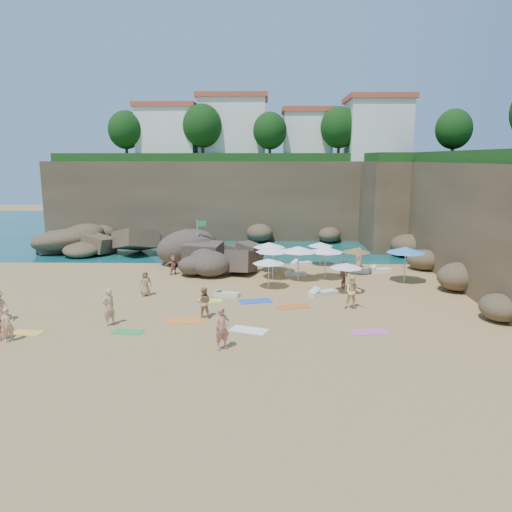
{
  "coord_description": "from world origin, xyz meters",
  "views": [
    {
      "loc": [
        2.66,
        -29.08,
        8.32
      ],
      "look_at": [
        2.0,
        3.0,
        2.0
      ],
      "focal_mm": 35.0,
      "sensor_mm": 36.0,
      "label": 1
    }
  ],
  "objects_px": {
    "person_stand_1": "(204,302)",
    "person_stand_3": "(344,274)",
    "person_stand_6": "(109,307)",
    "rock_outcrop": "(214,269)",
    "parasol_2": "(276,248)",
    "lounger_0": "(301,264)",
    "person_stand_0": "(8,325)",
    "person_stand_5": "(173,265)",
    "flag_pole": "(199,237)",
    "parasol_0": "(299,249)",
    "parasol_1": "(269,245)",
    "person_stand_2": "(190,251)",
    "person_stand_4": "(359,258)"
  },
  "relations": [
    {
      "from": "parasol_2",
      "to": "person_stand_3",
      "type": "bearing_deg",
      "value": -45.46
    },
    {
      "from": "parasol_0",
      "to": "person_stand_3",
      "type": "distance_m",
      "value": 3.68
    },
    {
      "from": "person_stand_4",
      "to": "person_stand_6",
      "type": "distance_m",
      "value": 20.22
    },
    {
      "from": "person_stand_5",
      "to": "person_stand_6",
      "type": "height_order",
      "value": "person_stand_6"
    },
    {
      "from": "parasol_0",
      "to": "parasol_1",
      "type": "xyz_separation_m",
      "value": [
        -2.0,
        2.62,
        -0.17
      ]
    },
    {
      "from": "rock_outcrop",
      "to": "person_stand_5",
      "type": "distance_m",
      "value": 3.42
    },
    {
      "from": "person_stand_0",
      "to": "person_stand_4",
      "type": "bearing_deg",
      "value": -0.83
    },
    {
      "from": "lounger_0",
      "to": "person_stand_3",
      "type": "xyz_separation_m",
      "value": [
        2.29,
        -6.95,
        0.81
      ]
    },
    {
      "from": "person_stand_0",
      "to": "person_stand_5",
      "type": "xyz_separation_m",
      "value": [
        5.11,
        13.57,
        -0.07
      ]
    },
    {
      "from": "rock_outcrop",
      "to": "person_stand_5",
      "type": "bearing_deg",
      "value": -146.29
    },
    {
      "from": "parasol_2",
      "to": "person_stand_5",
      "type": "xyz_separation_m",
      "value": [
        -7.47,
        -0.83,
        -1.09
      ]
    },
    {
      "from": "person_stand_1",
      "to": "lounger_0",
      "type": "bearing_deg",
      "value": -111.21
    },
    {
      "from": "flag_pole",
      "to": "person_stand_0",
      "type": "height_order",
      "value": "flag_pole"
    },
    {
      "from": "person_stand_4",
      "to": "person_stand_0",
      "type": "bearing_deg",
      "value": -75.68
    },
    {
      "from": "person_stand_0",
      "to": "person_stand_2",
      "type": "height_order",
      "value": "person_stand_0"
    },
    {
      "from": "person_stand_1",
      "to": "person_stand_3",
      "type": "relative_size",
      "value": 0.88
    },
    {
      "from": "rock_outcrop",
      "to": "parasol_0",
      "type": "xyz_separation_m",
      "value": [
        6.15,
        -3.44,
        2.21
      ]
    },
    {
      "from": "person_stand_4",
      "to": "rock_outcrop",
      "type": "bearing_deg",
      "value": -113.12
    },
    {
      "from": "parasol_0",
      "to": "person_stand_0",
      "type": "bearing_deg",
      "value": -139.52
    },
    {
      "from": "person_stand_6",
      "to": "person_stand_3",
      "type": "bearing_deg",
      "value": 157.06
    },
    {
      "from": "rock_outcrop",
      "to": "person_stand_3",
      "type": "relative_size",
      "value": 3.62
    },
    {
      "from": "lounger_0",
      "to": "person_stand_0",
      "type": "distance_m",
      "value": 22.41
    },
    {
      "from": "flag_pole",
      "to": "person_stand_5",
      "type": "distance_m",
      "value": 3.26
    },
    {
      "from": "person_stand_0",
      "to": "rock_outcrop",
      "type": "bearing_deg",
      "value": 21.95
    },
    {
      "from": "person_stand_2",
      "to": "person_stand_0",
      "type": "bearing_deg",
      "value": 87.26
    },
    {
      "from": "person_stand_2",
      "to": "flag_pole",
      "type": "bearing_deg",
      "value": 124.49
    },
    {
      "from": "parasol_2",
      "to": "person_stand_3",
      "type": "relative_size",
      "value": 1.11
    },
    {
      "from": "parasol_2",
      "to": "person_stand_1",
      "type": "xyz_separation_m",
      "value": [
        -4.05,
        -10.65,
        -0.99
      ]
    },
    {
      "from": "parasol_2",
      "to": "lounger_0",
      "type": "xyz_separation_m",
      "value": [
        2.02,
        2.57,
        -1.69
      ]
    },
    {
      "from": "person_stand_2",
      "to": "person_stand_4",
      "type": "xyz_separation_m",
      "value": [
        13.44,
        -3.11,
        0.06
      ]
    },
    {
      "from": "person_stand_3",
      "to": "person_stand_6",
      "type": "bearing_deg",
      "value": 157.02
    },
    {
      "from": "flag_pole",
      "to": "person_stand_3",
      "type": "relative_size",
      "value": 1.99
    },
    {
      "from": "flag_pole",
      "to": "person_stand_1",
      "type": "relative_size",
      "value": 2.25
    },
    {
      "from": "person_stand_5",
      "to": "person_stand_1",
      "type": "bearing_deg",
      "value": -101.63
    },
    {
      "from": "person_stand_2",
      "to": "person_stand_5",
      "type": "bearing_deg",
      "value": 99.49
    },
    {
      "from": "person_stand_3",
      "to": "person_stand_4",
      "type": "relative_size",
      "value": 1.17
    },
    {
      "from": "person_stand_3",
      "to": "parasol_1",
      "type": "bearing_deg",
      "value": 83.19
    },
    {
      "from": "rock_outcrop",
      "to": "person_stand_1",
      "type": "relative_size",
      "value": 4.11
    },
    {
      "from": "person_stand_0",
      "to": "person_stand_6",
      "type": "height_order",
      "value": "person_stand_6"
    },
    {
      "from": "person_stand_6",
      "to": "rock_outcrop",
      "type": "bearing_deg",
      "value": -160.38
    },
    {
      "from": "parasol_0",
      "to": "person_stand_6",
      "type": "xyz_separation_m",
      "value": [
        -10.13,
        -9.6,
        -1.25
      ]
    },
    {
      "from": "lounger_0",
      "to": "person_stand_4",
      "type": "height_order",
      "value": "person_stand_4"
    },
    {
      "from": "parasol_0",
      "to": "parasol_2",
      "type": "bearing_deg",
      "value": 121.06
    },
    {
      "from": "parasol_1",
      "to": "person_stand_6",
      "type": "distance_m",
      "value": 14.71
    },
    {
      "from": "person_stand_4",
      "to": "person_stand_3",
      "type": "bearing_deg",
      "value": -44.72
    },
    {
      "from": "lounger_0",
      "to": "person_stand_2",
      "type": "distance_m",
      "value": 9.38
    },
    {
      "from": "parasol_2",
      "to": "person_stand_6",
      "type": "height_order",
      "value": "parasol_2"
    },
    {
      "from": "flag_pole",
      "to": "person_stand_0",
      "type": "xyz_separation_m",
      "value": [
        -6.71,
        -15.87,
        -1.58
      ]
    },
    {
      "from": "person_stand_5",
      "to": "person_stand_3",
      "type": "bearing_deg",
      "value": -47.62
    },
    {
      "from": "parasol_2",
      "to": "person_stand_2",
      "type": "xyz_separation_m",
      "value": [
        -7.11,
        4.66,
        -1.07
      ]
    }
  ]
}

